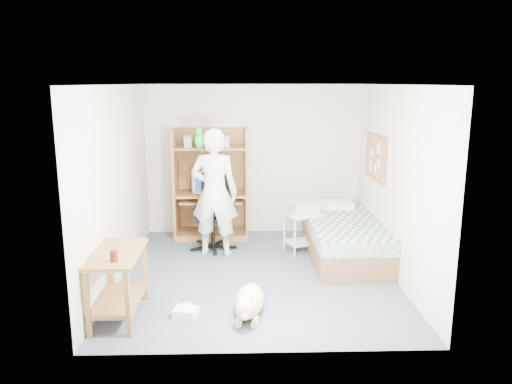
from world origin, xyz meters
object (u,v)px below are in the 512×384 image
(side_desk, at_px, (118,274))
(printer_cart, at_px, (303,226))
(person, at_px, (214,193))
(dog, at_px, (249,301))
(bed, at_px, (344,239))
(office_chair, at_px, (214,222))
(computer_hutch, at_px, (212,188))

(side_desk, distance_m, printer_cart, 3.10)
(side_desk, height_order, printer_cart, side_desk)
(person, bearing_deg, printer_cart, -166.03)
(person, relative_size, dog, 1.91)
(bed, height_order, dog, bed)
(office_chair, bearing_deg, computer_hutch, 105.42)
(dog, bearing_deg, computer_hutch, 107.92)
(office_chair, relative_size, dog, 1.15)
(bed, distance_m, person, 2.02)
(printer_cart, bearing_deg, bed, -49.46)
(computer_hutch, distance_m, printer_cart, 1.69)
(side_desk, bearing_deg, dog, -0.27)
(bed, bearing_deg, office_chair, 165.10)
(dog, distance_m, printer_cart, 2.30)
(side_desk, distance_m, person, 2.28)
(dog, xyz_separation_m, printer_cart, (0.84, 2.12, 0.24))
(bed, height_order, person, person)
(bed, relative_size, dog, 2.04)
(office_chair, xyz_separation_m, dog, (0.52, -2.34, -0.24))
(bed, height_order, office_chair, office_chair)
(side_desk, xyz_separation_m, printer_cart, (2.27, 2.12, -0.09))
(side_desk, relative_size, person, 0.53)
(computer_hutch, relative_size, side_desk, 1.80)
(bed, xyz_separation_m, office_chair, (-1.94, 0.52, 0.12))
(computer_hutch, bearing_deg, office_chair, -84.36)
(bed, height_order, side_desk, side_desk)
(computer_hutch, xyz_separation_m, office_chair, (0.06, -0.61, -0.41))
(dog, bearing_deg, printer_cart, 75.22)
(computer_hutch, distance_m, bed, 2.35)
(dog, bearing_deg, side_desk, -173.40)
(office_chair, xyz_separation_m, printer_cart, (1.36, -0.21, -0.01))
(person, distance_m, printer_cart, 1.43)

